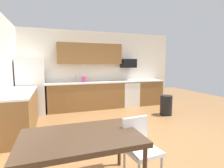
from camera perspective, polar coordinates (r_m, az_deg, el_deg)
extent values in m
plane|color=olive|center=(4.21, 4.60, -15.19)|extent=(12.00, 12.00, 0.00)
cube|color=silver|center=(6.43, -4.82, 4.72)|extent=(5.80, 0.10, 2.70)
cube|color=brown|center=(6.08, -8.17, -3.97)|extent=(2.57, 0.60, 0.90)
cube|color=brown|center=(6.93, 11.53, -2.74)|extent=(0.98, 0.60, 0.90)
cube|color=brown|center=(4.57, -27.77, -8.24)|extent=(0.60, 2.00, 0.90)
cube|color=silver|center=(6.12, -3.98, 0.59)|extent=(4.80, 0.64, 0.04)
cube|color=silver|center=(4.48, -28.10, -2.41)|extent=(0.64, 2.00, 0.04)
cube|color=brown|center=(6.15, -7.11, 9.73)|extent=(2.20, 0.34, 0.70)
cube|color=white|center=(5.87, -24.77, -0.79)|extent=(0.76, 0.70, 1.73)
cube|color=white|center=(6.56, 5.58, -3.24)|extent=(0.60, 0.60, 0.88)
cube|color=black|center=(6.50, 5.63, 0.72)|extent=(0.60, 0.60, 0.03)
cube|color=black|center=(6.56, 5.33, 6.71)|extent=(0.54, 0.36, 0.32)
cube|color=#A5A8AD|center=(5.97, -11.40, -0.06)|extent=(0.48, 0.40, 0.14)
cylinder|color=#B2B5BA|center=(6.13, -11.66, 1.61)|extent=(0.02, 0.02, 0.24)
cube|color=#422D1E|center=(2.19, -10.04, -16.80)|extent=(1.40, 0.90, 0.06)
cylinder|color=#422D1E|center=(2.70, -25.83, -21.17)|extent=(0.05, 0.05, 0.67)
cylinder|color=#422D1E|center=(2.84, 2.38, -19.05)|extent=(0.05, 0.05, 0.67)
cube|color=white|center=(2.44, 9.96, -20.72)|extent=(0.44, 0.44, 0.05)
cube|color=white|center=(2.49, 7.57, -15.01)|extent=(0.38, 0.08, 0.40)
cylinder|color=#B2B2B7|center=(2.60, 4.07, -24.78)|extent=(0.03, 0.03, 0.42)
cylinder|color=#B2B2B7|center=(2.76, 10.76, -22.86)|extent=(0.03, 0.03, 0.42)
cylinder|color=black|center=(5.64, 17.22, -6.61)|extent=(0.36, 0.36, 0.60)
cylinder|color=#CC3372|center=(6.04, -8.96, 1.40)|extent=(0.14, 0.14, 0.20)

